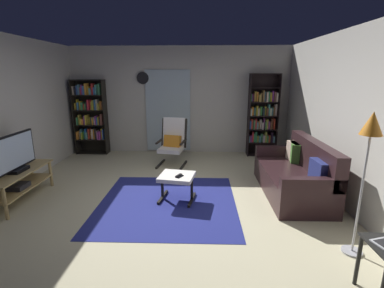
{
  "coord_description": "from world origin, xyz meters",
  "views": [
    {
      "loc": [
        0.52,
        -4.03,
        1.95
      ],
      "look_at": [
        0.38,
        0.65,
        0.76
      ],
      "focal_mm": 26.0,
      "sensor_mm": 36.0,
      "label": 1
    }
  ],
  "objects_px": {
    "bookshelf_near_tv": "(91,114)",
    "floor_lamp_by_sofa": "(370,139)",
    "tv_remote": "(179,175)",
    "leather_sofa": "(296,175)",
    "wall_clock": "(143,78)",
    "ottoman": "(177,179)",
    "cell_phone": "(179,176)",
    "lounge_armchair": "(173,141)",
    "tv_stand": "(19,182)",
    "television": "(15,154)",
    "bookshelf_near_sofa": "(263,116)"
  },
  "relations": [
    {
      "from": "ottoman",
      "to": "cell_phone",
      "type": "bearing_deg",
      "value": -58.41
    },
    {
      "from": "leather_sofa",
      "to": "tv_remote",
      "type": "bearing_deg",
      "value": -169.44
    },
    {
      "from": "bookshelf_near_tv",
      "to": "floor_lamp_by_sofa",
      "type": "relative_size",
      "value": 1.14
    },
    {
      "from": "bookshelf_near_sofa",
      "to": "leather_sofa",
      "type": "height_order",
      "value": "bookshelf_near_sofa"
    },
    {
      "from": "television",
      "to": "ottoman",
      "type": "height_order",
      "value": "television"
    },
    {
      "from": "television",
      "to": "tv_remote",
      "type": "relative_size",
      "value": 6.32
    },
    {
      "from": "ottoman",
      "to": "wall_clock",
      "type": "height_order",
      "value": "wall_clock"
    },
    {
      "from": "bookshelf_near_tv",
      "to": "tv_remote",
      "type": "xyz_separation_m",
      "value": [
        2.37,
        -2.7,
        -0.55
      ]
    },
    {
      "from": "tv_remote",
      "to": "floor_lamp_by_sofa",
      "type": "xyz_separation_m",
      "value": [
        2.04,
        -1.24,
        0.89
      ]
    },
    {
      "from": "bookshelf_near_tv",
      "to": "cell_phone",
      "type": "bearing_deg",
      "value": -48.79
    },
    {
      "from": "wall_clock",
      "to": "tv_remote",
      "type": "bearing_deg",
      "value": -69.23
    },
    {
      "from": "tv_stand",
      "to": "tv_remote",
      "type": "relative_size",
      "value": 8.92
    },
    {
      "from": "leather_sofa",
      "to": "lounge_armchair",
      "type": "distance_m",
      "value": 2.65
    },
    {
      "from": "tv_stand",
      "to": "leather_sofa",
      "type": "bearing_deg",
      "value": 5.4
    },
    {
      "from": "bookshelf_near_tv",
      "to": "floor_lamp_by_sofa",
      "type": "bearing_deg",
      "value": -41.66
    },
    {
      "from": "bookshelf_near_tv",
      "to": "leather_sofa",
      "type": "xyz_separation_m",
      "value": [
        4.29,
        -2.34,
        -0.66
      ]
    },
    {
      "from": "wall_clock",
      "to": "leather_sofa",
      "type": "bearing_deg",
      "value": -39.62
    },
    {
      "from": "wall_clock",
      "to": "bookshelf_near_sofa",
      "type": "bearing_deg",
      "value": -3.7
    },
    {
      "from": "ottoman",
      "to": "tv_remote",
      "type": "distance_m",
      "value": 0.1
    },
    {
      "from": "cell_phone",
      "to": "floor_lamp_by_sofa",
      "type": "relative_size",
      "value": 0.09
    },
    {
      "from": "bookshelf_near_tv",
      "to": "tv_remote",
      "type": "height_order",
      "value": "bookshelf_near_tv"
    },
    {
      "from": "bookshelf_near_sofa",
      "to": "leather_sofa",
      "type": "bearing_deg",
      "value": -87.68
    },
    {
      "from": "television",
      "to": "floor_lamp_by_sofa",
      "type": "bearing_deg",
      "value": -14.66
    },
    {
      "from": "television",
      "to": "cell_phone",
      "type": "xyz_separation_m",
      "value": [
        2.5,
        0.02,
        -0.34
      ]
    },
    {
      "from": "tv_remote",
      "to": "wall_clock",
      "type": "height_order",
      "value": "wall_clock"
    },
    {
      "from": "bookshelf_near_sofa",
      "to": "television",
      "type": "bearing_deg",
      "value": -148.0
    },
    {
      "from": "bookshelf_near_tv",
      "to": "wall_clock",
      "type": "relative_size",
      "value": 6.26
    },
    {
      "from": "floor_lamp_by_sofa",
      "to": "tv_remote",
      "type": "bearing_deg",
      "value": 148.86
    },
    {
      "from": "floor_lamp_by_sofa",
      "to": "cell_phone",
      "type": "bearing_deg",
      "value": 149.3
    },
    {
      "from": "tv_stand",
      "to": "bookshelf_near_tv",
      "type": "height_order",
      "value": "bookshelf_near_tv"
    },
    {
      "from": "bookshelf_near_sofa",
      "to": "wall_clock",
      "type": "bearing_deg",
      "value": 176.3
    },
    {
      "from": "television",
      "to": "bookshelf_near_tv",
      "type": "height_order",
      "value": "bookshelf_near_tv"
    },
    {
      "from": "bookshelf_near_sofa",
      "to": "cell_phone",
      "type": "height_order",
      "value": "bookshelf_near_sofa"
    },
    {
      "from": "leather_sofa",
      "to": "ottoman",
      "type": "distance_m",
      "value": 1.97
    },
    {
      "from": "television",
      "to": "cell_phone",
      "type": "relative_size",
      "value": 6.5
    },
    {
      "from": "bookshelf_near_sofa",
      "to": "wall_clock",
      "type": "height_order",
      "value": "wall_clock"
    },
    {
      "from": "lounge_armchair",
      "to": "cell_phone",
      "type": "distance_m",
      "value": 1.9
    },
    {
      "from": "floor_lamp_by_sofa",
      "to": "leather_sofa",
      "type": "bearing_deg",
      "value": 94.7
    },
    {
      "from": "lounge_armchair",
      "to": "tv_stand",
      "type": "bearing_deg",
      "value": -139.38
    },
    {
      "from": "lounge_armchair",
      "to": "floor_lamp_by_sofa",
      "type": "distance_m",
      "value": 3.93
    },
    {
      "from": "tv_stand",
      "to": "leather_sofa",
      "type": "xyz_separation_m",
      "value": [
        4.4,
        0.42,
        0.0
      ]
    },
    {
      "from": "tv_stand",
      "to": "television",
      "type": "distance_m",
      "value": 0.44
    },
    {
      "from": "tv_stand",
      "to": "lounge_armchair",
      "type": "xyz_separation_m",
      "value": [
        2.22,
        1.9,
        0.21
      ]
    },
    {
      "from": "bookshelf_near_tv",
      "to": "cell_phone",
      "type": "distance_m",
      "value": 3.67
    },
    {
      "from": "bookshelf_near_tv",
      "to": "wall_clock",
      "type": "height_order",
      "value": "wall_clock"
    },
    {
      "from": "bookshelf_near_tv",
      "to": "wall_clock",
      "type": "bearing_deg",
      "value": 5.87
    },
    {
      "from": "bookshelf_near_tv",
      "to": "leather_sofa",
      "type": "bearing_deg",
      "value": -28.62
    },
    {
      "from": "leather_sofa",
      "to": "wall_clock",
      "type": "height_order",
      "value": "wall_clock"
    },
    {
      "from": "leather_sofa",
      "to": "cell_phone",
      "type": "relative_size",
      "value": 13.05
    },
    {
      "from": "tv_stand",
      "to": "floor_lamp_by_sofa",
      "type": "relative_size",
      "value": 0.81
    }
  ]
}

